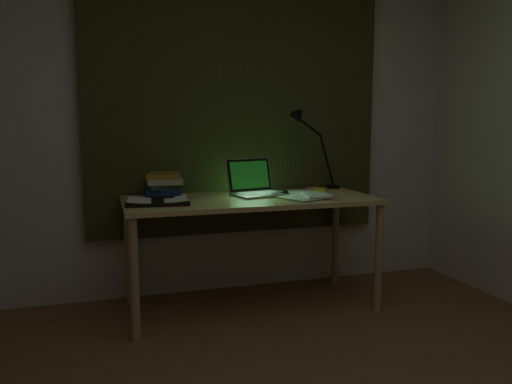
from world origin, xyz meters
TOP-DOWN VIEW (x-y plane):
  - wall_back at (0.00, 2.00)m, footprint 3.50×0.00m
  - curtain at (0.00, 1.96)m, footprint 2.20×0.06m
  - desk at (-0.02, 1.55)m, footprint 1.68×0.73m
  - laptop at (0.07, 1.63)m, footprint 0.44×0.47m
  - open_textbook at (-0.65, 1.48)m, footprint 0.41×0.31m
  - book_stack at (-0.58, 1.72)m, footprint 0.24×0.28m
  - loose_papers at (0.35, 1.45)m, footprint 0.47×0.48m
  - mouse at (0.24, 1.62)m, footprint 0.08×0.10m
  - sticky_yellow at (0.58, 1.76)m, footprint 0.10×0.10m
  - sticky_pink at (0.56, 1.82)m, footprint 0.10×0.10m
  - desk_lamp at (0.74, 1.85)m, footprint 0.43×0.37m

SIDE VIEW (x-z plane):
  - desk at x=-0.02m, z-range 0.00..0.77m
  - sticky_pink at x=0.56m, z-range 0.77..0.78m
  - sticky_yellow at x=0.58m, z-range 0.77..0.78m
  - loose_papers at x=0.35m, z-range 0.77..0.79m
  - open_textbook at x=-0.65m, z-range 0.77..0.80m
  - mouse at x=0.24m, z-range 0.77..0.80m
  - book_stack at x=-0.58m, z-range 0.77..0.94m
  - laptop at x=0.07m, z-range 0.77..1.02m
  - desk_lamp at x=0.74m, z-range 0.77..1.32m
  - wall_back at x=0.00m, z-range 0.00..2.50m
  - curtain at x=0.00m, z-range 0.45..2.45m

